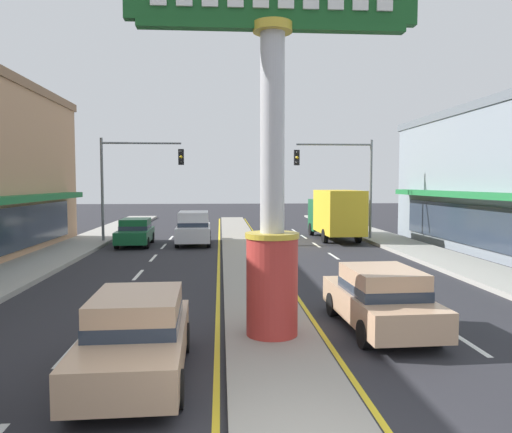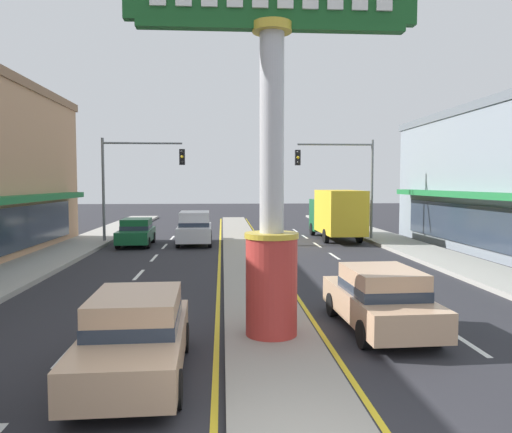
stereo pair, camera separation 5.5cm
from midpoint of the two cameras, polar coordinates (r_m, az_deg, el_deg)
name	(u,v)px [view 1 (the left image)]	position (r m, az deg, el deg)	size (l,w,h in m)	color
median_strip	(245,256)	(24.24, -1.38, -4.46)	(2.12, 52.00, 0.14)	gray
sidewalk_left	(37,264)	(23.61, -23.75, -4.97)	(2.80, 60.00, 0.18)	#9E9B93
sidewalk_right	(445,259)	(24.46, 20.65, -4.59)	(2.80, 60.00, 0.18)	#9E9B93
lane_markings	(246,261)	(22.92, -1.22, -5.12)	(8.86, 52.00, 0.01)	silver
district_sign	(272,152)	(11.19, 1.73, 7.39)	(6.39, 1.22, 8.25)	#B7332D
traffic_light_left_side	(132,171)	(30.32, -13.95, 5.01)	(4.86, 0.46, 6.20)	slate
traffic_light_right_side	(343,172)	(31.01, 9.80, 5.04)	(4.86, 0.46, 6.20)	slate
sedan_near_right_lane	(135,232)	(29.39, -13.63, -1.70)	(1.94, 4.35, 1.53)	#14562D
sedan_far_right_lane	(136,335)	(9.71, -13.63, -12.95)	(1.93, 4.35, 1.53)	tan
sedan_near_left_lane	(381,298)	(12.66, 13.86, -8.99)	(1.96, 4.36, 1.53)	tan
suv_mid_left_lane	(194,227)	(29.34, -7.16, -1.25)	(2.04, 4.64, 1.90)	silver
box_truck_far_left_oncoming	(335,213)	(31.71, 8.97, 0.40)	(2.30, 6.92, 3.12)	#14562D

